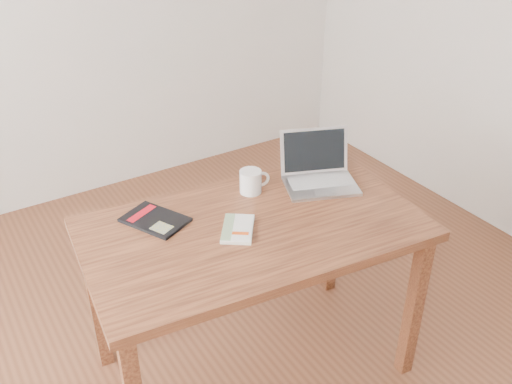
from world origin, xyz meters
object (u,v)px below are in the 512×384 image
desk (253,244)px  black_guidebook (155,220)px  laptop (318,172)px  white_guidebook (238,229)px  coffee_mug (251,181)px

desk → black_guidebook: black_guidebook is taller
black_guidebook → laptop: size_ratio=0.77×
white_guidebook → laptop: size_ratio=0.58×
desk → black_guidebook: 0.39m
desk → coffee_mug: bearing=66.1°
desk → coffee_mug: coffee_mug is taller
desk → black_guidebook: (-0.31, 0.22, 0.10)m
white_guidebook → laptop: 0.50m
desk → laptop: bearing=24.3°
laptop → black_guidebook: bearing=-165.3°
black_guidebook → coffee_mug: (0.43, -0.01, 0.04)m
white_guidebook → coffee_mug: size_ratio=1.65×
laptop → white_guidebook: bearing=-142.5°
desk → white_guidebook: (-0.07, -0.00, 0.10)m
desk → white_guidebook: bearing=-173.8°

